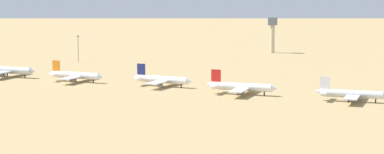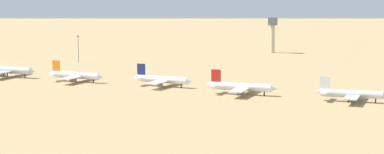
{
  "view_description": "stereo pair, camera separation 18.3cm",
  "coord_description": "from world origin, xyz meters",
  "px_view_note": "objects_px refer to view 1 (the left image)",
  "views": [
    {
      "loc": [
        189.37,
        -324.6,
        55.21
      ],
      "look_at": [
        16.46,
        7.75,
        6.0
      ],
      "focal_mm": 72.61,
      "sensor_mm": 36.0,
      "label": 1
    },
    {
      "loc": [
        189.53,
        -324.52,
        55.21
      ],
      "look_at": [
        16.46,
        7.75,
        6.0
      ],
      "focal_mm": 72.61,
      "sensor_mm": 36.0,
      "label": 2
    }
  ],
  "objects_px": {
    "control_tower": "(273,31)",
    "light_pole_west": "(78,47)",
    "parked_jet_white_6": "(351,94)",
    "parked_jet_orange_3": "(75,75)",
    "parked_jet_orange_2": "(6,70)",
    "parked_jet_navy_4": "(162,79)",
    "parked_jet_red_5": "(241,87)"
  },
  "relations": [
    {
      "from": "control_tower",
      "to": "light_pole_west",
      "type": "xyz_separation_m",
      "value": [
        -86.58,
        -115.69,
        -5.53
      ]
    },
    {
      "from": "parked_jet_orange_3",
      "to": "light_pole_west",
      "type": "bearing_deg",
      "value": 120.23
    },
    {
      "from": "parked_jet_orange_3",
      "to": "parked_jet_red_5",
      "type": "relative_size",
      "value": 0.95
    },
    {
      "from": "parked_jet_red_5",
      "to": "light_pole_west",
      "type": "height_order",
      "value": "light_pole_west"
    },
    {
      "from": "parked_jet_orange_3",
      "to": "light_pole_west",
      "type": "height_order",
      "value": "light_pole_west"
    },
    {
      "from": "parked_jet_navy_4",
      "to": "control_tower",
      "type": "distance_m",
      "value": 186.06
    },
    {
      "from": "parked_jet_navy_4",
      "to": "parked_jet_red_5",
      "type": "xyz_separation_m",
      "value": [
        45.81,
        -6.06,
        0.13
      ]
    },
    {
      "from": "parked_jet_orange_2",
      "to": "parked_jet_navy_4",
      "type": "relative_size",
      "value": 1.09
    },
    {
      "from": "light_pole_west",
      "to": "control_tower",
      "type": "bearing_deg",
      "value": 53.19
    },
    {
      "from": "parked_jet_white_6",
      "to": "parked_jet_red_5",
      "type": "bearing_deg",
      "value": 174.98
    },
    {
      "from": "light_pole_west",
      "to": "parked_jet_orange_2",
      "type": "bearing_deg",
      "value": -84.54
    },
    {
      "from": "parked_jet_orange_3",
      "to": "parked_jet_white_6",
      "type": "distance_m",
      "value": 145.52
    },
    {
      "from": "control_tower",
      "to": "light_pole_west",
      "type": "bearing_deg",
      "value": -126.81
    },
    {
      "from": "parked_jet_orange_2",
      "to": "control_tower",
      "type": "relative_size",
      "value": 1.43
    },
    {
      "from": "parked_jet_navy_4",
      "to": "parked_jet_orange_2",
      "type": "bearing_deg",
      "value": -177.35
    },
    {
      "from": "parked_jet_orange_2",
      "to": "parked_jet_orange_3",
      "type": "height_order",
      "value": "parked_jet_orange_2"
    },
    {
      "from": "parked_jet_red_5",
      "to": "parked_jet_navy_4",
      "type": "bearing_deg",
      "value": 164.53
    },
    {
      "from": "control_tower",
      "to": "parked_jet_navy_4",
      "type": "bearing_deg",
      "value": -85.58
    },
    {
      "from": "parked_jet_orange_3",
      "to": "parked_jet_red_5",
      "type": "distance_m",
      "value": 94.16
    },
    {
      "from": "parked_jet_navy_4",
      "to": "parked_jet_white_6",
      "type": "bearing_deg",
      "value": -3.42
    },
    {
      "from": "parked_jet_red_5",
      "to": "parked_jet_orange_3",
      "type": "bearing_deg",
      "value": 172.1
    },
    {
      "from": "parked_jet_red_5",
      "to": "parked_jet_orange_2",
      "type": "bearing_deg",
      "value": 172.62
    },
    {
      "from": "parked_jet_orange_2",
      "to": "parked_jet_orange_3",
      "type": "bearing_deg",
      "value": -4.34
    },
    {
      "from": "parked_jet_navy_4",
      "to": "light_pole_west",
      "type": "height_order",
      "value": "light_pole_west"
    },
    {
      "from": "parked_jet_orange_2",
      "to": "parked_jet_orange_3",
      "type": "xyz_separation_m",
      "value": [
        45.2,
        1.28,
        -0.38
      ]
    },
    {
      "from": "parked_jet_orange_2",
      "to": "control_tower",
      "type": "bearing_deg",
      "value": 61.67
    },
    {
      "from": "parked_jet_orange_2",
      "to": "parked_jet_navy_4",
      "type": "bearing_deg",
      "value": -1.43
    },
    {
      "from": "parked_jet_white_6",
      "to": "control_tower",
      "type": "xyz_separation_m",
      "value": [
        -111.44,
        187.77,
        11.78
      ]
    },
    {
      "from": "parked_jet_orange_3",
      "to": "parked_jet_navy_4",
      "type": "height_order",
      "value": "parked_jet_navy_4"
    },
    {
      "from": "light_pole_west",
      "to": "parked_jet_red_5",
      "type": "bearing_deg",
      "value": -27.23
    },
    {
      "from": "parked_jet_navy_4",
      "to": "control_tower",
      "type": "relative_size",
      "value": 1.31
    },
    {
      "from": "parked_jet_navy_4",
      "to": "light_pole_west",
      "type": "relative_size",
      "value": 1.94
    }
  ]
}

